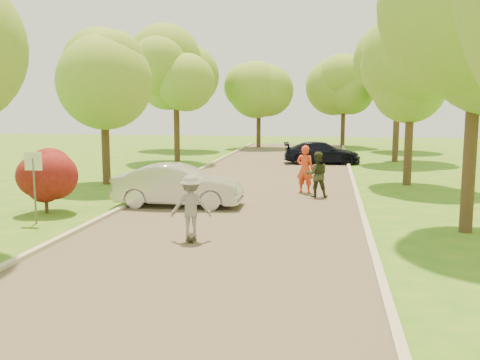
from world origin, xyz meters
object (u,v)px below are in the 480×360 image
Objects in this scene: skateboarder at (191,206)px; person_olive at (317,175)px; person_striped at (305,169)px; silver_sedan at (178,185)px; street_sign at (34,172)px; dark_sedan at (322,153)px; longboard at (191,237)px.

skateboarder is 0.92× the size of person_olive.
silver_sedan is at bearing 57.09° from person_striped.
street_sign is 19.94m from dark_sedan.
longboard is (5.18, -1.22, -1.47)m from street_sign.
silver_sedan reaches higher than dark_sedan.
person_olive is at bearing 173.99° from dark_sedan.
person_striped reaches higher than skateboarder.
silver_sedan is 4.91m from skateboarder.
person_olive is at bearing -125.83° from skateboarder.
dark_sedan is at bearing -111.79° from skateboarder.
skateboarder is 0.84× the size of person_striped.
longboard is at bearing -76.13° from skateboarder.
person_olive is (4.79, 2.67, 0.15)m from silver_sedan.
longboard is at bearing -13.26° from street_sign.
street_sign is 4.94m from silver_sedan.
street_sign is 10.29m from person_olive.
street_sign is at bearing 149.40° from dark_sedan.
silver_sedan is 5.62m from person_striped.
person_olive is (0.01, -12.07, 0.22)m from dark_sedan.
silver_sedan is 2.32× the size of person_striped.
street_sign is 1.22× the size of person_olive.
street_sign is 1.11× the size of person_striped.
skateboarder is (0.00, -0.00, 0.84)m from longboard.
street_sign is 0.48× the size of silver_sedan.
longboard is at bearing 89.24° from person_striped.
street_sign is at bearing 131.98° from silver_sedan.
street_sign is at bearing 29.11° from person_olive.
silver_sedan is 5.48m from person_olive.
person_olive reaches higher than longboard.
street_sign reaches higher than dark_sedan.
dark_sedan is at bearing -111.79° from longboard.
longboard is (1.68, -4.61, -0.65)m from silver_sedan.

